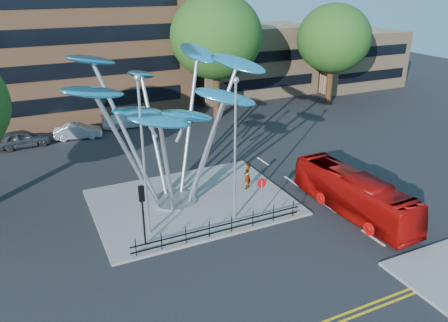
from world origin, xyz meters
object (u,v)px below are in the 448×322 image
street_lamp_left (143,145)px  no_entry_sign_island (262,191)px  parked_car_left (23,139)px  pedestrian (247,175)px  leaf_sculpture (167,96)px  traffic_light_island (142,203)px  tree_far (334,39)px  red_bus (354,194)px  tree_right (216,37)px  street_lamp_right (235,138)px  parked_car_right (127,120)px  parked_car_mid (78,131)px

street_lamp_left → no_entry_sign_island: size_ratio=3.59×
street_lamp_left → parked_car_left: size_ratio=2.03×
no_entry_sign_island → pedestrian: no_entry_sign_island is taller
leaf_sculpture → traffic_light_island: (-2.93, -4.18, -4.26)m
tree_far → red_bus: 26.46m
traffic_light_island → parked_car_left: size_ratio=0.79×
tree_right → street_lamp_right: bearing=-111.5°
street_lamp_left → traffic_light_island: 2.96m
parked_car_left → red_bus: bearing=-143.8°
tree_far → red_bus: bearing=-124.6°
street_lamp_left → parked_car_left: street_lamp_left is taller
parked_car_right → tree_right: bearing=-98.1°
tree_right → pedestrian: (-5.00, -15.88, -6.95)m
street_lamp_left → parked_car_left: (-5.65, 17.87, -4.62)m
red_bus → tree_far: bearing=52.9°
parked_car_mid → parked_car_right: 4.89m
street_lamp_right → leaf_sculpture: bearing=124.9°
tree_far → parked_car_mid: (-27.65, -0.38, -6.44)m
traffic_light_island → no_entry_sign_island: traffic_light_island is taller
tree_right → parked_car_left: 19.57m
no_entry_sign_island → parked_car_right: (-2.95, 20.48, -1.14)m
tree_far → street_lamp_right: (-21.50, -19.00, -2.01)m
pedestrian → parked_car_mid: bearing=-101.0°
street_lamp_left → parked_car_left: 19.30m
street_lamp_left → parked_car_right: size_ratio=1.88×
traffic_light_island → pedestrian: (8.00, 3.62, -1.53)m
tree_far → street_lamp_left: (-26.50, -18.50, -1.75)m
no_entry_sign_island → parked_car_left: 22.45m
tree_far → leaf_sculpture: 28.53m
tree_right → leaf_sculpture: 18.37m
leaf_sculpture → red_bus: 12.46m
pedestrian → parked_car_mid: pedestrian is taller
tree_far → parked_car_right: size_ratio=2.31×
leaf_sculpture → parked_car_mid: bearing=103.5°
leaf_sculpture → parked_car_mid: (-3.58, 14.94, -6.20)m
tree_right → no_entry_sign_island: bearing=-107.1°
no_entry_sign_island → traffic_light_island: bearing=-179.9°
street_lamp_right → traffic_light_island: street_lamp_right is taller
tree_far → tree_right: bearing=-180.0°
red_bus → pedestrian: bearing=126.6°
tree_right → street_lamp_right: tree_right is taller
red_bus → parked_car_left: size_ratio=2.07×
traffic_light_island → parked_car_right: 20.99m
pedestrian → parked_car_left: bearing=-89.4°
no_entry_sign_island → leaf_sculpture: bearing=134.3°
red_bus → parked_car_right: red_bus is taller
red_bus → pedestrian: 6.91m
tree_far → traffic_light_island: 33.61m
traffic_light_island → parked_car_left: 19.65m
tree_far → parked_car_left: size_ratio=2.49×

